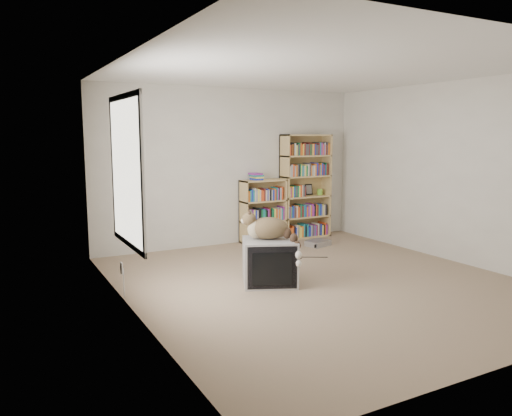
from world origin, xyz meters
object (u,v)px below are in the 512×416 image
crt_tv (270,262)px  dvd_player (318,243)px  bookcase_short (263,213)px  cat (273,232)px  bookcase_tall (305,189)px

crt_tv → dvd_player: bearing=63.5°
crt_tv → bookcase_short: 2.39m
bookcase_short → cat: bearing=-116.1°
crt_tv → bookcase_tall: bearing=71.6°
bookcase_tall → bookcase_short: 0.91m
cat → bookcase_tall: (1.89, 2.15, 0.21)m
crt_tv → bookcase_short: bearing=86.7°
bookcase_tall → cat: bearing=-131.4°
bookcase_tall → dvd_player: 1.08m
cat → dvd_player: cat is taller
cat → dvd_player: 2.30m
cat → bookcase_short: bookcase_short is taller
crt_tv → bookcase_tall: 2.92m
bookcase_tall → bookcase_short: bearing=-180.0°
bookcase_short → dvd_player: (0.63, -0.70, -0.44)m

